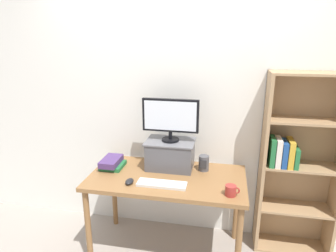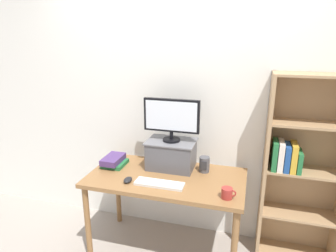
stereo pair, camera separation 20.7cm
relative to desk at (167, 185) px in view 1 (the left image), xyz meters
name	(u,v)px [view 1 (the left image)]	position (x,y,z in m)	size (l,w,h in m)	color
ground_plane	(167,250)	(0.00, 0.00, -0.68)	(12.00, 12.00, 0.00)	#9E9389
back_wall	(176,105)	(0.00, 0.46, 0.62)	(7.00, 0.08, 2.60)	silver
desk	(167,185)	(0.00, 0.00, 0.00)	(1.35, 0.71, 0.77)	olive
bookshelf_unit	(297,164)	(1.11, 0.30, 0.17)	(0.67, 0.28, 1.66)	tan
riser_box	(170,153)	(-0.01, 0.18, 0.22)	(0.44, 0.31, 0.26)	#515156
computer_monitor	(170,118)	(-0.01, 0.18, 0.56)	(0.50, 0.16, 0.38)	black
keyboard	(162,184)	(-0.01, -0.17, 0.10)	(0.40, 0.12, 0.02)	silver
computer_mouse	(129,181)	(-0.28, -0.19, 0.10)	(0.06, 0.10, 0.04)	black
book_stack	(112,163)	(-0.53, 0.08, 0.13)	(0.20, 0.26, 0.09)	#236B38
coffee_mug	(231,191)	(0.54, -0.23, 0.13)	(0.11, 0.08, 0.08)	#9E2D28
desk_speaker	(204,163)	(0.30, 0.18, 0.16)	(0.09, 0.10, 0.14)	#4C4C51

